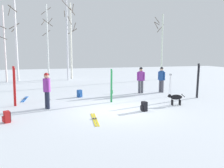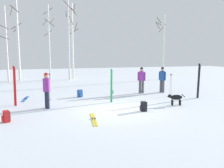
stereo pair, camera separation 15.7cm
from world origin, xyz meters
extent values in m
plane|color=white|center=(0.00, 0.00, 0.00)|extent=(60.00, 60.00, 0.00)
cylinder|color=#4C4C56|center=(3.04, 3.83, 0.41)|extent=(0.16, 0.16, 0.82)
cylinder|color=#4C4C56|center=(2.88, 3.91, 0.41)|extent=(0.16, 0.16, 0.82)
cylinder|color=purple|center=(2.96, 3.87, 1.13)|extent=(0.34, 0.34, 0.62)
sphere|color=tan|center=(2.96, 3.87, 1.55)|extent=(0.22, 0.22, 0.22)
sphere|color=black|center=(2.96, 3.87, 1.61)|extent=(0.21, 0.21, 0.21)
cylinder|color=purple|center=(3.15, 3.78, 1.11)|extent=(0.10, 0.10, 0.56)
cylinder|color=purple|center=(2.77, 3.96, 1.11)|extent=(0.10, 0.10, 0.56)
cylinder|color=#4C4C56|center=(4.35, 3.80, 0.41)|extent=(0.16, 0.16, 0.82)
cylinder|color=#4C4C56|center=(4.44, 3.64, 0.41)|extent=(0.16, 0.16, 0.82)
cylinder|color=#1E478C|center=(4.39, 3.72, 1.13)|extent=(0.34, 0.34, 0.62)
sphere|color=beige|center=(4.39, 3.72, 1.55)|extent=(0.22, 0.22, 0.22)
sphere|color=black|center=(4.39, 3.72, 1.61)|extent=(0.21, 0.21, 0.21)
cylinder|color=#1E478C|center=(4.28, 3.90, 1.11)|extent=(0.10, 0.10, 0.56)
cylinder|color=#1E478C|center=(4.50, 3.54, 1.11)|extent=(0.10, 0.10, 0.56)
cylinder|color=#1E2338|center=(-3.03, 1.15, 0.41)|extent=(0.16, 0.16, 0.82)
cylinder|color=#1E2338|center=(-3.09, 1.32, 0.41)|extent=(0.16, 0.16, 0.82)
cylinder|color=purple|center=(-3.06, 1.23, 1.13)|extent=(0.34, 0.34, 0.62)
sphere|color=tan|center=(-3.06, 1.23, 1.55)|extent=(0.22, 0.22, 0.22)
sphere|color=#B22626|center=(-3.06, 1.23, 1.61)|extent=(0.21, 0.21, 0.21)
cylinder|color=purple|center=(-2.99, 1.03, 1.11)|extent=(0.10, 0.10, 0.56)
cylinder|color=purple|center=(-3.12, 1.43, 1.11)|extent=(0.10, 0.10, 0.56)
ellipsoid|color=black|center=(3.20, 0.07, 0.41)|extent=(0.64, 0.37, 0.26)
sphere|color=black|center=(2.87, 0.16, 0.48)|extent=(0.18, 0.18, 0.18)
ellipsoid|color=black|center=(2.81, 0.18, 0.46)|extent=(0.11, 0.08, 0.06)
cylinder|color=black|center=(3.53, -0.02, 0.49)|extent=(0.19, 0.08, 0.17)
cylinder|color=black|center=(2.99, 0.05, 0.14)|extent=(0.07, 0.07, 0.28)
cylinder|color=black|center=(3.03, 0.20, 0.14)|extent=(0.07, 0.07, 0.28)
cylinder|color=black|center=(3.36, -0.05, 0.14)|extent=(0.07, 0.07, 0.28)
cylinder|color=black|center=(3.40, 0.10, 0.14)|extent=(0.07, 0.07, 0.28)
cube|color=green|center=(0.28, 1.68, 0.85)|extent=(0.06, 0.09, 1.70)
cube|color=green|center=(0.28, 1.68, 1.74)|extent=(0.04, 0.06, 0.10)
cube|color=green|center=(0.25, 1.73, 0.85)|extent=(0.06, 0.09, 1.70)
cube|color=green|center=(0.25, 1.73, 1.74)|extent=(0.04, 0.06, 0.10)
cube|color=black|center=(5.48, 1.35, 0.97)|extent=(0.05, 0.10, 1.94)
cube|color=black|center=(5.48, 1.35, 1.98)|extent=(0.04, 0.06, 0.10)
cube|color=black|center=(5.45, 1.40, 0.97)|extent=(0.05, 0.10, 1.94)
cube|color=black|center=(5.45, 1.40, 1.98)|extent=(0.04, 0.06, 0.10)
cube|color=red|center=(-4.54, 2.24, 0.95)|extent=(0.10, 0.06, 1.90)
cube|color=red|center=(-4.54, 2.24, 1.94)|extent=(0.06, 0.04, 0.10)
cube|color=red|center=(-4.60, 2.27, 0.95)|extent=(0.10, 0.06, 1.90)
cube|color=red|center=(-4.60, 2.27, 1.94)|extent=(0.06, 0.04, 0.10)
cube|color=blue|center=(-4.19, 3.90, 0.01)|extent=(0.24, 1.67, 0.02)
cube|color=#333338|center=(-4.19, 3.95, 0.03)|extent=(0.07, 0.13, 0.03)
cube|color=blue|center=(-4.29, 3.91, 0.01)|extent=(0.24, 1.67, 0.02)
cube|color=#333338|center=(-4.29, 3.96, 0.03)|extent=(0.07, 0.13, 0.03)
cube|color=yellow|center=(-1.26, -1.20, 0.01)|extent=(0.28, 1.80, 0.02)
cube|color=#333338|center=(-1.26, -1.15, 0.03)|extent=(0.08, 0.13, 0.03)
cube|color=yellow|center=(-1.36, -1.19, 0.01)|extent=(0.28, 1.80, 0.02)
cube|color=#333338|center=(-1.36, -1.14, 0.03)|extent=(0.08, 0.13, 0.03)
cylinder|color=#B2B2BC|center=(-2.88, 3.20, 0.71)|extent=(0.02, 0.10, 1.42)
cylinder|color=black|center=(-2.88, 3.20, 1.47)|extent=(0.04, 0.04, 0.10)
cylinder|color=black|center=(-2.88, 3.20, 0.07)|extent=(0.07, 0.07, 0.01)
cylinder|color=#B2B2BC|center=(-2.88, 3.02, 0.71)|extent=(0.02, 0.10, 1.42)
cylinder|color=black|center=(-2.88, 3.02, 1.47)|extent=(0.04, 0.04, 0.10)
cylinder|color=black|center=(-2.88, 3.02, 0.07)|extent=(0.07, 0.07, 0.01)
cylinder|color=#B2B2BC|center=(4.13, 2.26, 0.65)|extent=(0.02, 0.10, 1.29)
cylinder|color=black|center=(4.13, 2.26, 1.34)|extent=(0.04, 0.04, 0.10)
cylinder|color=black|center=(4.13, 2.26, 0.07)|extent=(0.07, 0.07, 0.01)
cylinder|color=#B2B2BC|center=(4.13, 2.13, 0.65)|extent=(0.02, 0.10, 1.29)
cylinder|color=black|center=(4.13, 2.13, 1.34)|extent=(0.04, 0.04, 0.10)
cylinder|color=black|center=(4.13, 2.13, 0.07)|extent=(0.07, 0.07, 0.01)
cube|color=#1E4C99|center=(-1.14, 3.63, 0.22)|extent=(0.32, 0.30, 0.44)
cube|color=#1E4C99|center=(-1.08, 3.52, 0.15)|extent=(0.20, 0.15, 0.20)
cube|color=black|center=(-1.26, 3.70, 0.22)|extent=(0.04, 0.04, 0.37)
cube|color=black|center=(-1.14, 3.77, 0.22)|extent=(0.04, 0.04, 0.37)
cube|color=red|center=(-4.58, -0.59, 0.22)|extent=(0.28, 0.31, 0.44)
cube|color=red|center=(-4.70, -0.64, 0.15)|extent=(0.12, 0.20, 0.20)
cube|color=black|center=(-4.50, -0.48, 0.22)|extent=(0.03, 0.04, 0.37)
cube|color=black|center=(-4.45, -0.62, 0.22)|extent=(0.03, 0.04, 0.37)
cube|color=black|center=(1.14, -0.55, 0.22)|extent=(0.23, 0.28, 0.44)
cube|color=black|center=(1.01, -0.56, 0.15)|extent=(0.08, 0.20, 0.20)
cube|color=black|center=(1.25, -0.46, 0.22)|extent=(0.03, 0.04, 0.37)
cube|color=black|center=(1.26, -0.61, 0.22)|extent=(0.03, 0.04, 0.37)
cylinder|color=green|center=(1.08, 4.14, 0.11)|extent=(0.07, 0.07, 0.21)
cylinder|color=black|center=(1.08, 4.14, 0.23)|extent=(0.04, 0.04, 0.02)
cylinder|color=silver|center=(-6.35, 12.85, 3.39)|extent=(0.16, 0.16, 6.79)
cylinder|color=brown|center=(-6.42, 12.47, 4.89)|extent=(0.80, 0.19, 0.40)
cylinder|color=brown|center=(-5.81, 13.04, 6.39)|extent=(0.45, 1.13, 0.72)
cylinder|color=silver|center=(-5.46, 13.79, 3.85)|extent=(0.21, 0.21, 7.71)
cylinder|color=brown|center=(-5.58, 13.42, 6.66)|extent=(0.82, 0.32, 0.71)
cylinder|color=brown|center=(-5.59, 14.02, 4.92)|extent=(0.54, 0.33, 0.67)
cylinder|color=brown|center=(-5.60, 14.24, 5.19)|extent=(0.96, 0.36, 0.67)
cylinder|color=silver|center=(-2.61, 13.57, 3.63)|extent=(0.15, 0.15, 7.25)
cylinder|color=brown|center=(-2.33, 13.82, 5.69)|extent=(0.56, 0.63, 0.61)
cylinder|color=brown|center=(-2.54, 13.13, 5.50)|extent=(0.93, 0.20, 0.68)
cylinder|color=brown|center=(-2.63, 14.04, 6.71)|extent=(0.97, 0.08, 0.76)
cylinder|color=brown|center=(-2.69, 13.94, 4.59)|extent=(0.78, 0.20, 0.62)
cylinder|color=brown|center=(-2.94, 13.74, 5.55)|extent=(0.40, 0.70, 0.56)
cylinder|color=silver|center=(-0.82, 12.61, 3.88)|extent=(0.17, 0.17, 7.77)
cylinder|color=brown|center=(-0.22, 12.60, 6.81)|extent=(0.09, 1.23, 0.64)
cylinder|color=brown|center=(-0.85, 12.22, 7.00)|extent=(0.84, 0.12, 0.88)
cylinder|color=brown|center=(-0.56, 12.42, 5.68)|extent=(0.46, 0.58, 0.73)
cylinder|color=brown|center=(-0.10, 12.64, 5.09)|extent=(0.11, 1.45, 0.70)
cylinder|color=white|center=(-0.33, 13.71, 3.78)|extent=(0.19, 0.19, 7.55)
cylinder|color=brown|center=(-0.14, 13.45, 6.67)|extent=(0.59, 0.46, 0.65)
cylinder|color=brown|center=(-0.13, 14.19, 4.82)|extent=(1.01, 0.47, 0.63)
cylinder|color=brown|center=(-0.88, 13.75, 6.48)|extent=(0.15, 1.15, 0.80)
cylinder|color=silver|center=(8.25, 10.61, 3.20)|extent=(0.15, 0.15, 6.40)
cylinder|color=brown|center=(7.65, 10.67, 5.50)|extent=(0.16, 1.22, 0.49)
cylinder|color=brown|center=(8.24, 10.98, 5.09)|extent=(0.77, 0.07, 0.83)
cylinder|color=brown|center=(7.68, 10.68, 5.82)|extent=(0.18, 1.17, 0.76)
cylinder|color=brown|center=(7.62, 10.74, 5.31)|extent=(0.30, 1.29, 0.84)
camera|label=1|loc=(-3.25, -9.76, 2.61)|focal=36.49mm
camera|label=2|loc=(-3.10, -9.80, 2.61)|focal=36.49mm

